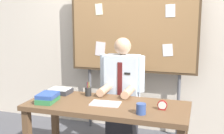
{
  "coord_description": "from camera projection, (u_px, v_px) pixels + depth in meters",
  "views": [
    {
      "loc": [
        0.89,
        -2.61,
        1.62
      ],
      "look_at": [
        0.0,
        0.18,
        1.09
      ],
      "focal_mm": 45.13,
      "sensor_mm": 36.0,
      "label": 1
    }
  ],
  "objects": [
    {
      "name": "open_notebook",
      "position": [
        105.0,
        104.0,
        2.85
      ],
      "size": [
        0.31,
        0.2,
        0.01
      ],
      "primitive_type": "cube",
      "rotation": [
        0.0,
        0.0,
        0.07
      ],
      "color": "silver",
      "rests_on": "desk"
    },
    {
      "name": "pen_holder",
      "position": [
        88.0,
        92.0,
        3.14
      ],
      "size": [
        0.07,
        0.07,
        0.16
      ],
      "color": "#262626",
      "rests_on": "desk"
    },
    {
      "name": "back_wall",
      "position": [
        136.0,
        36.0,
        3.95
      ],
      "size": [
        6.4,
        0.08,
        2.7
      ],
      "primitive_type": "cube",
      "color": "beige",
      "rests_on": "ground_plane"
    },
    {
      "name": "desk_clock",
      "position": [
        162.0,
        106.0,
        2.68
      ],
      "size": [
        0.09,
        0.04,
        0.09
      ],
      "color": "maroon",
      "rests_on": "desk"
    },
    {
      "name": "coffee_mug",
      "position": [
        141.0,
        109.0,
        2.56
      ],
      "size": [
        0.09,
        0.09,
        0.1
      ],
      "primitive_type": "cylinder",
      "color": "#334C8C",
      "rests_on": "desk"
    },
    {
      "name": "bulletin_board",
      "position": [
        132.0,
        31.0,
        3.74
      ],
      "size": [
        1.73,
        0.09,
        2.02
      ],
      "color": "#4C3823",
      "rests_on": "ground_plane"
    },
    {
      "name": "paper_tray",
      "position": [
        60.0,
        91.0,
        3.25
      ],
      "size": [
        0.26,
        0.2,
        0.06
      ],
      "color": "#333338",
      "rests_on": "desk"
    },
    {
      "name": "person",
      "position": [
        122.0,
        98.0,
        3.43
      ],
      "size": [
        0.55,
        0.56,
        1.37
      ],
      "color": "#2D2D33",
      "rests_on": "ground_plane"
    },
    {
      "name": "desk",
      "position": [
        107.0,
        113.0,
        2.89
      ],
      "size": [
        1.65,
        0.69,
        0.74
      ],
      "color": "brown",
      "rests_on": "ground_plane"
    },
    {
      "name": "book_stack",
      "position": [
        48.0,
        98.0,
        2.92
      ],
      "size": [
        0.21,
        0.28,
        0.09
      ],
      "color": "#337F47",
      "rests_on": "desk"
    }
  ]
}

